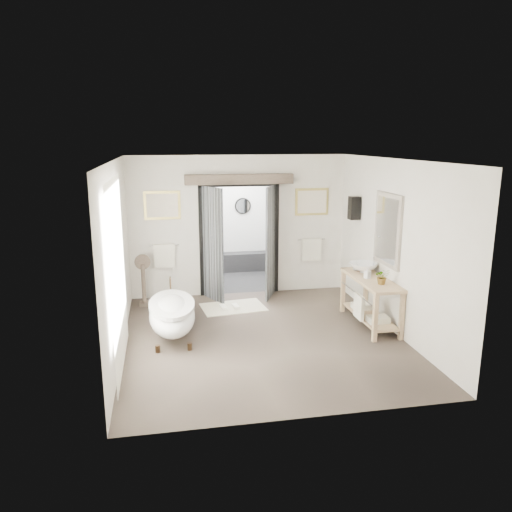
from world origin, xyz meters
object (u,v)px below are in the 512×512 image
rug (233,307)px  basin (363,268)px  vanity (369,298)px  clawfoot_tub (172,314)px

rug → basin: (2.26, -0.94, 0.93)m
vanity → basin: basin is taller
clawfoot_tub → vanity: vanity is taller
clawfoot_tub → rug: clawfoot_tub is taller
rug → clawfoot_tub: bearing=-133.2°
rug → basin: 2.62m
clawfoot_tub → vanity: 3.42m
vanity → basin: 0.60m
clawfoot_tub → rug: (1.19, 1.27, -0.39)m
vanity → basin: bearing=85.3°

